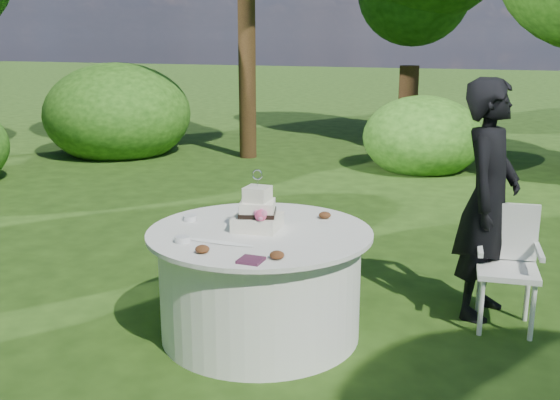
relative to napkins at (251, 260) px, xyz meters
The scene contains 9 objects.
ground 1.01m from the napkins, 108.18° to the left, with size 80.00×80.00×0.00m, color #203B10.
napkins is the anchor object (origin of this frame).
feather_plume 0.42m from the napkins, 142.76° to the left, with size 0.48×0.07×0.01m, color white.
guest 1.99m from the napkins, 51.57° to the left, with size 0.65×0.43×1.79m, color black.
table 0.75m from the napkins, 108.18° to the left, with size 1.56×1.56×0.77m.
cake 0.68m from the napkins, 109.55° to the left, with size 0.33×0.33×0.42m.
chair 2.01m from the napkins, 45.10° to the left, with size 0.48×0.47×0.89m.
votives 0.88m from the napkins, 133.30° to the left, with size 0.40×0.99×0.04m.
petal_cups 0.40m from the napkins, 94.34° to the left, with size 0.56×1.12×0.05m.
Camera 1 is at (1.69, -3.98, 2.07)m, focal length 42.00 mm.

